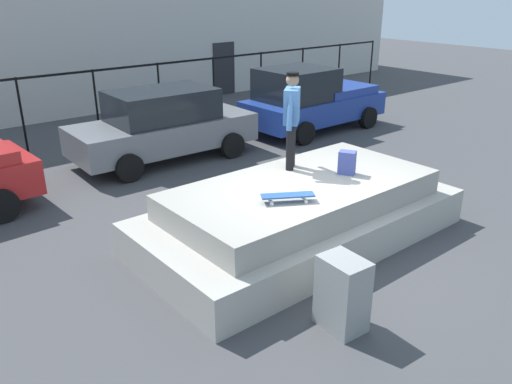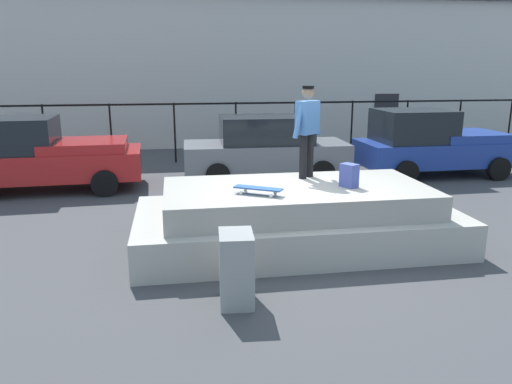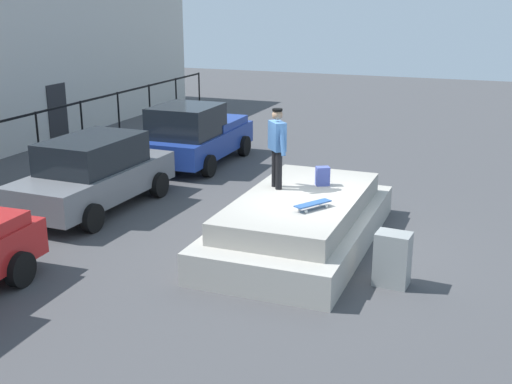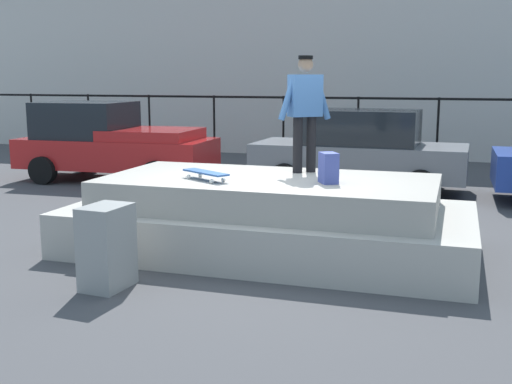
{
  "view_description": "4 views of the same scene",
  "coord_description": "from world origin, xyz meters",
  "px_view_note": "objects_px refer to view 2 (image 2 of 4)",
  "views": [
    {
      "loc": [
        -5.66,
        -5.33,
        4.09
      ],
      "look_at": [
        -0.04,
        1.45,
        0.54
      ],
      "focal_mm": 36.26,
      "sensor_mm": 36.0,
      "label": 1
    },
    {
      "loc": [
        -2.04,
        -7.78,
        3.05
      ],
      "look_at": [
        -0.49,
        1.55,
        0.66
      ],
      "focal_mm": 34.81,
      "sensor_mm": 36.0,
      "label": 2
    },
    {
      "loc": [
        -12.01,
        -3.36,
        4.92
      ],
      "look_at": [
        0.58,
        1.54,
        0.83
      ],
      "focal_mm": 45.48,
      "sensor_mm": 36.0,
      "label": 3
    },
    {
      "loc": [
        2.49,
        -7.96,
        2.41
      ],
      "look_at": [
        -0.52,
        1.45,
        0.62
      ],
      "focal_mm": 44.32,
      "sensor_mm": 36.0,
      "label": 4
    }
  ],
  "objects_px": {
    "skateboarder": "(307,125)",
    "car_grey_sedan_mid": "(266,147)",
    "skateboard": "(258,189)",
    "car_red_pickup_near": "(41,155)",
    "utility_box": "(236,268)",
    "backpack": "(349,175)",
    "car_blue_pickup_far": "(431,143)"
  },
  "relations": [
    {
      "from": "skateboarder",
      "to": "backpack",
      "type": "xyz_separation_m",
      "value": [
        0.53,
        -0.85,
        -0.77
      ]
    },
    {
      "from": "backpack",
      "to": "car_grey_sedan_mid",
      "type": "relative_size",
      "value": 0.09
    },
    {
      "from": "car_grey_sedan_mid",
      "to": "car_blue_pickup_far",
      "type": "bearing_deg",
      "value": -4.12
    },
    {
      "from": "car_blue_pickup_far",
      "to": "backpack",
      "type": "bearing_deg",
      "value": -130.04
    },
    {
      "from": "car_grey_sedan_mid",
      "to": "skateboarder",
      "type": "bearing_deg",
      "value": -91.27
    },
    {
      "from": "backpack",
      "to": "utility_box",
      "type": "relative_size",
      "value": 0.41
    },
    {
      "from": "skateboard",
      "to": "car_blue_pickup_far",
      "type": "distance_m",
      "value": 8.07
    },
    {
      "from": "backpack",
      "to": "car_blue_pickup_far",
      "type": "height_order",
      "value": "car_blue_pickup_far"
    },
    {
      "from": "car_red_pickup_near",
      "to": "car_grey_sedan_mid",
      "type": "xyz_separation_m",
      "value": [
        5.81,
        0.44,
        -0.04
      ]
    },
    {
      "from": "skateboard",
      "to": "utility_box",
      "type": "distance_m",
      "value": 1.86
    },
    {
      "from": "backpack",
      "to": "utility_box",
      "type": "xyz_separation_m",
      "value": [
        -2.2,
        -1.91,
        -0.76
      ]
    },
    {
      "from": "skateboarder",
      "to": "car_red_pickup_near",
      "type": "relative_size",
      "value": 0.36
    },
    {
      "from": "skateboarder",
      "to": "utility_box",
      "type": "distance_m",
      "value": 3.57
    },
    {
      "from": "backpack",
      "to": "car_blue_pickup_far",
      "type": "relative_size",
      "value": 0.09
    },
    {
      "from": "backpack",
      "to": "car_blue_pickup_far",
      "type": "distance_m",
      "value": 6.75
    },
    {
      "from": "skateboarder",
      "to": "backpack",
      "type": "bearing_deg",
      "value": -58.01
    },
    {
      "from": "backpack",
      "to": "car_red_pickup_near",
      "type": "xyz_separation_m",
      "value": [
        -6.23,
        5.06,
        -0.33
      ]
    },
    {
      "from": "skateboarder",
      "to": "car_blue_pickup_far",
      "type": "bearing_deg",
      "value": 41.54
    },
    {
      "from": "skateboarder",
      "to": "car_grey_sedan_mid",
      "type": "height_order",
      "value": "skateboarder"
    },
    {
      "from": "skateboarder",
      "to": "car_blue_pickup_far",
      "type": "xyz_separation_m",
      "value": [
        4.87,
        4.31,
        -1.09
      ]
    },
    {
      "from": "skateboard",
      "to": "utility_box",
      "type": "relative_size",
      "value": 0.81
    },
    {
      "from": "car_grey_sedan_mid",
      "to": "utility_box",
      "type": "distance_m",
      "value": 7.63
    },
    {
      "from": "skateboarder",
      "to": "car_red_pickup_near",
      "type": "height_order",
      "value": "skateboarder"
    },
    {
      "from": "backpack",
      "to": "car_grey_sedan_mid",
      "type": "bearing_deg",
      "value": 154.59
    },
    {
      "from": "skateboard",
      "to": "car_red_pickup_near",
      "type": "bearing_deg",
      "value": 130.83
    },
    {
      "from": "car_blue_pickup_far",
      "to": "utility_box",
      "type": "xyz_separation_m",
      "value": [
        -6.54,
        -7.07,
        -0.44
      ]
    },
    {
      "from": "backpack",
      "to": "car_blue_pickup_far",
      "type": "xyz_separation_m",
      "value": [
        4.34,
        5.16,
        -0.32
      ]
    },
    {
      "from": "backpack",
      "to": "utility_box",
      "type": "distance_m",
      "value": 3.01
    },
    {
      "from": "car_red_pickup_near",
      "to": "car_blue_pickup_far",
      "type": "relative_size",
      "value": 1.04
    },
    {
      "from": "skateboard",
      "to": "car_blue_pickup_far",
      "type": "height_order",
      "value": "car_blue_pickup_far"
    },
    {
      "from": "car_grey_sedan_mid",
      "to": "utility_box",
      "type": "relative_size",
      "value": 4.67
    },
    {
      "from": "car_grey_sedan_mid",
      "to": "car_blue_pickup_far",
      "type": "xyz_separation_m",
      "value": [
        4.76,
        -0.34,
        0.04
      ]
    }
  ]
}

